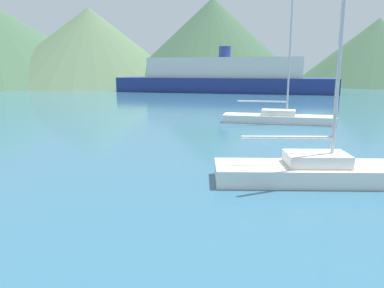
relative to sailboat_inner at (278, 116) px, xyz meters
name	(u,v)px	position (x,y,z in m)	size (l,w,h in m)	color
sailboat_inner	(278,116)	(0.00, 0.00, 0.00)	(7.43, 2.71, 11.43)	white
sailboat_middle	(316,169)	(-0.55, -13.21, -0.03)	(6.56, 2.23, 8.51)	white
ferry_distant	(224,77)	(-3.81, 31.67, 1.79)	(32.61, 11.92, 6.66)	navy
hill_central	(90,47)	(-31.77, 52.49, 7.41)	(40.87, 40.87, 15.70)	#4C6647
hill_east	(213,42)	(-6.45, 53.57, 8.22)	(38.13, 38.13, 17.33)	#38563D
hill_far_east	(377,52)	(27.07, 56.71, 6.28)	(33.46, 33.46, 13.43)	#38563D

